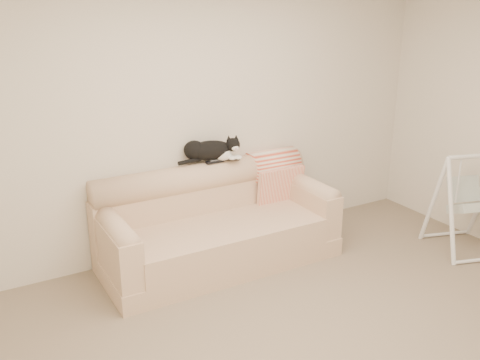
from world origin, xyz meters
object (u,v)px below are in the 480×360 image
(sofa, at_px, (216,226))
(baby_swing, at_px, (467,202))
(tuxedo_cat, at_px, (210,150))
(remote_b, at_px, (231,158))
(remote_a, at_px, (215,161))

(sofa, relative_size, baby_swing, 2.22)
(sofa, height_order, tuxedo_cat, tuxedo_cat)
(remote_b, bearing_deg, baby_swing, -32.29)
(tuxedo_cat, relative_size, baby_swing, 0.63)
(remote_a, xyz_separation_m, baby_swing, (2.14, -1.22, -0.42))
(remote_b, relative_size, tuxedo_cat, 0.28)
(remote_a, relative_size, tuxedo_cat, 0.29)
(sofa, relative_size, tuxedo_cat, 3.51)
(sofa, relative_size, remote_a, 12.12)
(remote_a, relative_size, remote_b, 1.03)
(remote_b, distance_m, tuxedo_cat, 0.24)
(sofa, xyz_separation_m, remote_b, (0.29, 0.23, 0.56))
(sofa, height_order, baby_swing, baby_swing)
(baby_swing, bearing_deg, sofa, 155.85)
(remote_a, bearing_deg, tuxedo_cat, 124.74)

